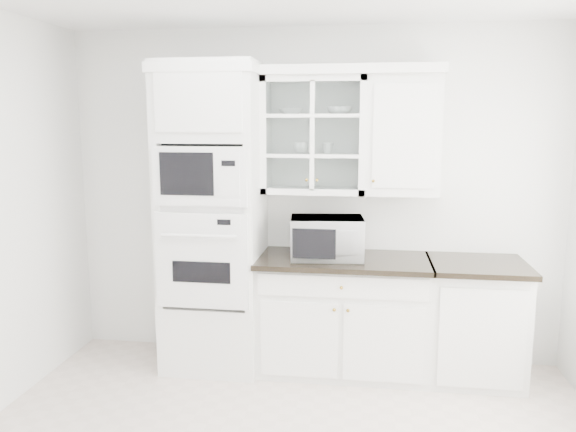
# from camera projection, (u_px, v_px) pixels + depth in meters

# --- Properties ---
(room_shell) EXTENTS (4.00, 3.50, 2.70)m
(room_shell) POSITION_uv_depth(u_px,v_px,m) (290.00, 152.00, 3.25)
(room_shell) COLOR white
(room_shell) RESTS_ON ground
(oven_column) EXTENTS (0.76, 0.68, 2.40)m
(oven_column) POSITION_uv_depth(u_px,v_px,m) (213.00, 219.00, 4.41)
(oven_column) COLOR white
(oven_column) RESTS_ON ground
(base_cabinet_run) EXTENTS (1.32, 0.67, 0.92)m
(base_cabinet_run) POSITION_uv_depth(u_px,v_px,m) (343.00, 314.00, 4.42)
(base_cabinet_run) COLOR white
(base_cabinet_run) RESTS_ON ground
(extra_base_cabinet) EXTENTS (0.72, 0.67, 0.92)m
(extra_base_cabinet) POSITION_uv_depth(u_px,v_px,m) (474.00, 320.00, 4.28)
(extra_base_cabinet) COLOR white
(extra_base_cabinet) RESTS_ON ground
(upper_cabinet_glass) EXTENTS (0.80, 0.33, 0.90)m
(upper_cabinet_glass) POSITION_uv_depth(u_px,v_px,m) (314.00, 135.00, 4.36)
(upper_cabinet_glass) COLOR white
(upper_cabinet_glass) RESTS_ON room_shell
(upper_cabinet_solid) EXTENTS (0.55, 0.33, 0.90)m
(upper_cabinet_solid) POSITION_uv_depth(u_px,v_px,m) (403.00, 136.00, 4.26)
(upper_cabinet_solid) COLOR white
(upper_cabinet_solid) RESTS_ON room_shell
(crown_molding) EXTENTS (2.14, 0.38, 0.07)m
(crown_molding) POSITION_uv_depth(u_px,v_px,m) (301.00, 71.00, 4.27)
(crown_molding) COLOR white
(crown_molding) RESTS_ON room_shell
(countertop_microwave) EXTENTS (0.59, 0.51, 0.32)m
(countertop_microwave) POSITION_uv_depth(u_px,v_px,m) (327.00, 237.00, 4.31)
(countertop_microwave) COLOR white
(countertop_microwave) RESTS_ON base_cabinet_run
(bowl_a) EXTENTS (0.24, 0.24, 0.05)m
(bowl_a) POSITION_uv_depth(u_px,v_px,m) (291.00, 111.00, 4.34)
(bowl_a) COLOR white
(bowl_a) RESTS_ON upper_cabinet_glass
(bowl_b) EXTENTS (0.21, 0.21, 0.06)m
(bowl_b) POSITION_uv_depth(u_px,v_px,m) (339.00, 111.00, 4.29)
(bowl_b) COLOR white
(bowl_b) RESTS_ON upper_cabinet_glass
(cup_a) EXTENTS (0.14, 0.14, 0.09)m
(cup_a) POSITION_uv_depth(u_px,v_px,m) (301.00, 148.00, 4.39)
(cup_a) COLOR white
(cup_a) RESTS_ON upper_cabinet_glass
(cup_b) EXTENTS (0.11, 0.11, 0.09)m
(cup_b) POSITION_uv_depth(u_px,v_px,m) (328.00, 148.00, 4.37)
(cup_b) COLOR white
(cup_b) RESTS_ON upper_cabinet_glass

